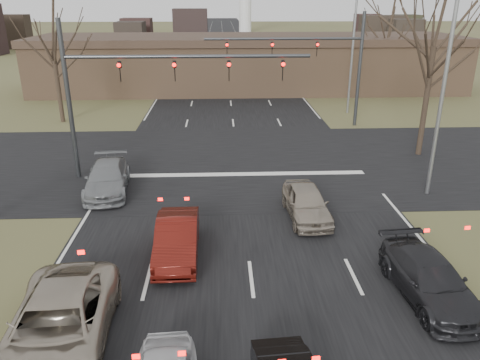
# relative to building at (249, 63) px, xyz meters

# --- Properties ---
(ground) EXTENTS (360.00, 360.00, 0.00)m
(ground) POSITION_rel_building_xyz_m (-2.00, -38.00, -2.67)
(ground) COLOR #4A4D29
(ground) RESTS_ON ground
(road_main) EXTENTS (14.00, 300.00, 0.02)m
(road_main) POSITION_rel_building_xyz_m (-2.00, 22.00, -2.66)
(road_main) COLOR black
(road_main) RESTS_ON ground
(road_cross) EXTENTS (200.00, 14.00, 0.02)m
(road_cross) POSITION_rel_building_xyz_m (-2.00, -23.00, -2.65)
(road_cross) COLOR black
(road_cross) RESTS_ON ground
(building) EXTENTS (42.40, 10.40, 5.30)m
(building) POSITION_rel_building_xyz_m (0.00, 0.00, 0.00)
(building) COLOR brown
(building) RESTS_ON ground
(mast_arm_near) EXTENTS (12.12, 0.24, 8.00)m
(mast_arm_near) POSITION_rel_building_xyz_m (-7.23, -25.00, 2.41)
(mast_arm_near) COLOR #383A3D
(mast_arm_near) RESTS_ON ground
(mast_arm_far) EXTENTS (11.12, 0.24, 8.00)m
(mast_arm_far) POSITION_rel_building_xyz_m (4.18, -15.00, 2.35)
(mast_arm_far) COLOR #383A3D
(mast_arm_far) RESTS_ON ground
(streetlight_right_near) EXTENTS (2.34, 0.25, 10.00)m
(streetlight_right_near) POSITION_rel_building_xyz_m (6.82, -28.00, 2.92)
(streetlight_right_near) COLOR gray
(streetlight_right_near) RESTS_ON ground
(streetlight_right_far) EXTENTS (2.34, 0.25, 10.00)m
(streetlight_right_far) POSITION_rel_building_xyz_m (7.32, -11.00, 2.92)
(streetlight_right_far) COLOR gray
(streetlight_right_far) RESTS_ON ground
(tree_left_far) EXTENTS (5.70, 5.70, 9.50)m
(tree_left_far) POSITION_rel_building_xyz_m (-15.00, -13.00, 4.68)
(tree_left_far) COLOR black
(tree_left_far) RESTS_ON ground
(tree_right_far) EXTENTS (5.40, 5.40, 9.00)m
(tree_right_far) POSITION_rel_building_xyz_m (13.00, -3.00, 4.29)
(tree_right_far) COLOR black
(tree_right_far) RESTS_ON ground
(car_silver_suv) EXTENTS (2.98, 5.85, 1.58)m
(car_silver_suv) POSITION_rel_building_xyz_m (-7.34, -38.19, -1.87)
(car_silver_suv) COLOR #A39783
(car_silver_suv) RESTS_ON ground
(car_charcoal_sedan) EXTENTS (2.25, 4.71, 1.33)m
(car_charcoal_sedan) POSITION_rel_building_xyz_m (3.51, -36.24, -2.00)
(car_charcoal_sedan) COLOR black
(car_charcoal_sedan) RESTS_ON ground
(car_grey_ahead) EXTENTS (2.48, 5.00, 1.40)m
(car_grey_ahead) POSITION_rel_building_xyz_m (-8.50, -27.04, -1.97)
(car_grey_ahead) COLOR gray
(car_grey_ahead) RESTS_ON ground
(car_red_ahead) EXTENTS (1.58, 4.32, 1.41)m
(car_red_ahead) POSITION_rel_building_xyz_m (-4.61, -33.33, -1.96)
(car_red_ahead) COLOR #4D100B
(car_red_ahead) RESTS_ON ground
(car_silver_ahead) EXTENTS (1.84, 4.17, 1.40)m
(car_silver_ahead) POSITION_rel_building_xyz_m (0.67, -30.34, -1.97)
(car_silver_ahead) COLOR gray
(car_silver_ahead) RESTS_ON ground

